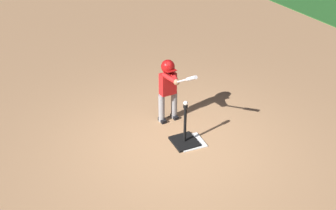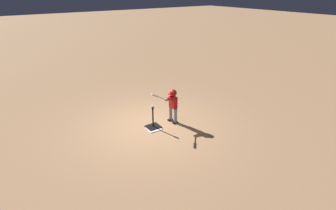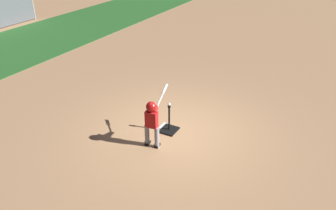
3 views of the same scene
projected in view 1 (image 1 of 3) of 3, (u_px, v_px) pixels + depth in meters
The scene contains 5 objects.
ground_plane at pixel (178, 147), 6.65m from camera, with size 90.00×90.00×0.00m, color #AD7F56.
home_plate at pixel (191, 142), 6.75m from camera, with size 0.44×0.44×0.02m, color white.
batting_tee at pixel (185, 138), 6.70m from camera, with size 0.46×0.41×0.75m.
batter_child at pixel (169, 83), 6.97m from camera, with size 1.03×0.39×1.30m.
baseball at pixel (186, 103), 6.35m from camera, with size 0.07×0.07×0.07m, color white.
Camera 1 is at (4.82, -2.37, 3.99)m, focal length 42.00 mm.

